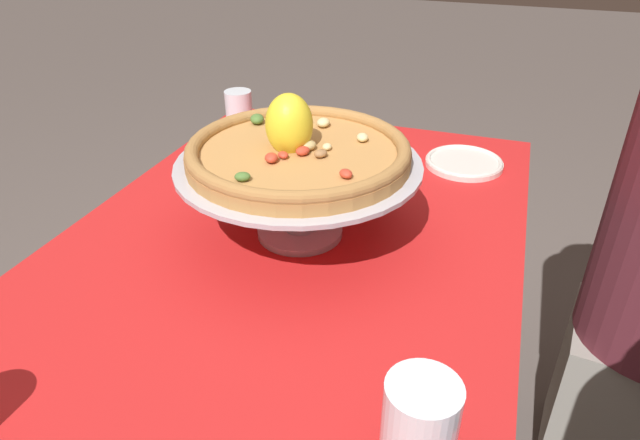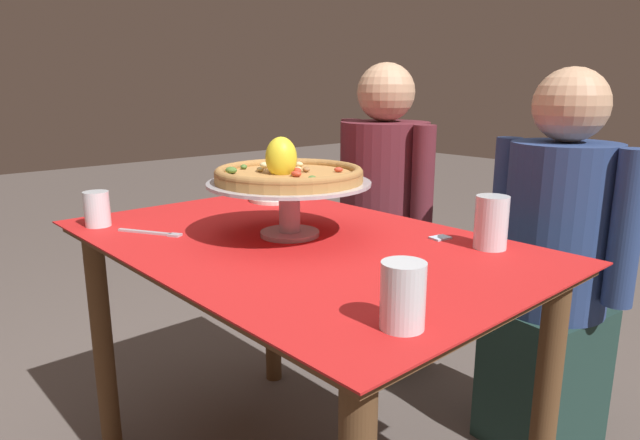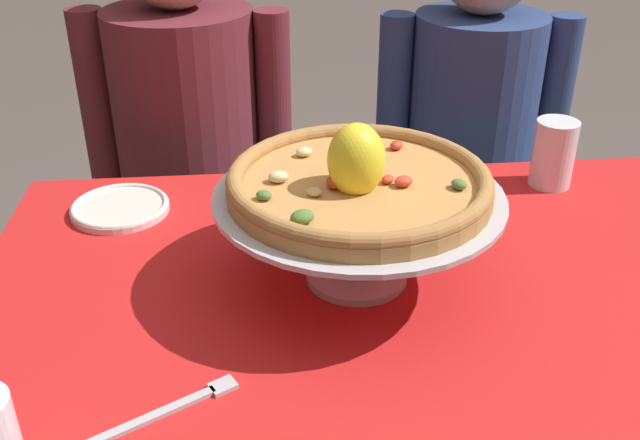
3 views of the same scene
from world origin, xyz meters
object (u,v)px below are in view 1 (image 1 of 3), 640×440
pizza_stand (299,180)px  pizza (298,149)px  water_glass_back_right (418,437)px  dinner_fork (235,158)px  sugar_packet (418,379)px  water_glass_front_left (239,112)px  side_plate (464,162)px

pizza_stand → pizza: bearing=-120.1°
pizza_stand → water_glass_back_right: size_ratio=3.28×
dinner_fork → pizza: bearing=45.4°
pizza → sugar_packet: size_ratio=7.54×
water_glass_back_right → dinner_fork: bearing=-140.6°
pizza → water_glass_front_left: bearing=-142.7°
water_glass_back_right → side_plate: 0.80m
pizza → side_plate: size_ratio=2.18×
sugar_packet → dinner_fork: bearing=-135.4°
side_plate → pizza: bearing=-32.8°
pizza → water_glass_back_right: (0.41, 0.29, -0.11)m
side_plate → sugar_packet: size_ratio=3.45×
pizza_stand → sugar_packet: bearing=43.6°
side_plate → dinner_fork: bearing=-75.0°
pizza_stand → sugar_packet: size_ratio=8.39×
pizza → side_plate: 0.49m
water_glass_front_left → water_glass_back_right: 1.05m
water_glass_front_left → sugar_packet: water_glass_front_left is taller
pizza → dinner_fork: 0.40m
water_glass_back_right → dinner_fork: size_ratio=0.74×
water_glass_back_right → dinner_fork: water_glass_back_right is taller
pizza_stand → pizza: (-0.00, -0.00, 0.06)m
side_plate → sugar_packet: bearing=1.6°
pizza_stand → dinner_fork: pizza_stand is taller
water_glass_front_left → dinner_fork: (0.18, 0.07, -0.04)m
side_plate → sugar_packet: side_plate is taller
pizza_stand → water_glass_back_right: 0.50m
side_plate → dinner_fork: 0.53m
water_glass_back_right → sugar_packet: 0.14m
pizza_stand → water_glass_back_right: pizza_stand is taller
water_glass_front_left → water_glass_back_right: (0.85, 0.62, 0.01)m
pizza_stand → side_plate: 0.47m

